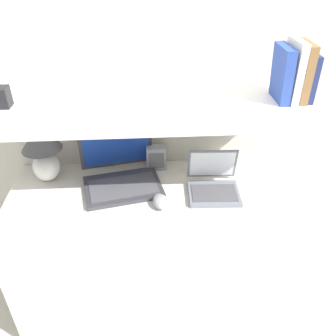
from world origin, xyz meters
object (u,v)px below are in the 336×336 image
(router_box, at_px, (156,157))
(book_navy, at_px, (309,77))
(table_lamp, at_px, (42,148))
(book_blue, at_px, (282,74))
(laptop_small, at_px, (213,184))
(computer_mouse, at_px, (161,202))
(book_white, at_px, (293,71))
(laptop_large, at_px, (121,173))
(book_brown, at_px, (302,72))

(router_box, xyz_separation_m, book_navy, (0.65, -0.15, 0.47))
(table_lamp, height_order, book_blue, book_blue)
(laptop_small, bearing_deg, book_blue, 14.41)
(computer_mouse, bearing_deg, book_white, 15.77)
(laptop_large, xyz_separation_m, computer_mouse, (0.19, -0.19, -0.04))
(laptop_small, relative_size, book_blue, 1.07)
(book_brown, bearing_deg, computer_mouse, -165.22)
(laptop_large, height_order, router_box, laptop_large)
(laptop_large, xyz_separation_m, book_navy, (0.83, -0.03, 0.47))
(laptop_small, height_order, book_white, book_white)
(table_lamp, bearing_deg, book_white, -4.35)
(laptop_large, height_order, laptop_small, laptop_large)
(laptop_large, distance_m, router_box, 0.22)
(router_box, relative_size, book_navy, 0.64)
(laptop_small, distance_m, book_blue, 0.58)
(laptop_small, relative_size, book_navy, 1.24)
(book_brown, xyz_separation_m, book_white, (-0.04, 0.00, 0.01))
(book_navy, height_order, book_white, book_white)
(laptop_small, height_order, book_blue, book_blue)
(book_brown, bearing_deg, laptop_small, -168.91)
(router_box, height_order, book_blue, book_blue)
(computer_mouse, height_order, router_box, router_box)
(laptop_large, height_order, book_brown, book_brown)
(laptop_large, bearing_deg, book_white, -2.21)
(computer_mouse, xyz_separation_m, book_navy, (0.64, 0.16, 0.51))
(book_brown, bearing_deg, table_lamp, 175.80)
(table_lamp, bearing_deg, book_brown, -4.20)
(laptop_large, height_order, book_blue, book_blue)
(book_brown, bearing_deg, book_navy, 0.00)
(book_navy, bearing_deg, laptop_small, -169.89)
(book_white, relative_size, book_blue, 1.10)
(table_lamp, relative_size, laptop_large, 0.71)
(book_brown, relative_size, book_white, 0.96)
(table_lamp, height_order, book_white, book_white)
(table_lamp, bearing_deg, laptop_large, -8.68)
(router_box, relative_size, book_brown, 0.53)
(laptop_large, height_order, book_white, book_white)
(book_brown, bearing_deg, laptop_large, 177.90)
(computer_mouse, xyz_separation_m, router_box, (-0.01, 0.31, 0.04))
(table_lamp, relative_size, book_white, 1.18)
(laptop_small, relative_size, router_box, 1.94)
(router_box, xyz_separation_m, book_blue, (0.53, -0.15, 0.48))
(laptop_large, xyz_separation_m, laptop_small, (0.44, -0.10, -0.02))
(laptop_large, relative_size, book_navy, 2.12)
(book_blue, bearing_deg, laptop_large, 177.65)
(laptop_small, bearing_deg, book_navy, 10.11)
(laptop_small, bearing_deg, book_white, 12.47)
(table_lamp, distance_m, book_navy, 1.25)
(router_box, bearing_deg, book_navy, -13.28)
(laptop_small, bearing_deg, table_lamp, 169.25)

